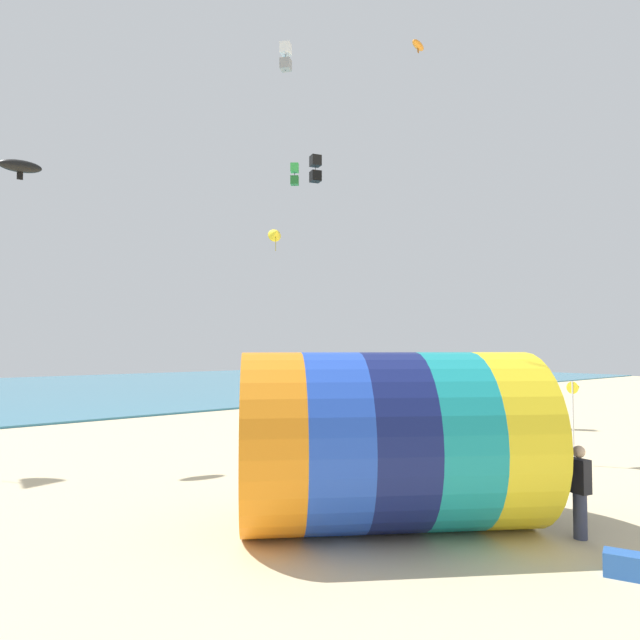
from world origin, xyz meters
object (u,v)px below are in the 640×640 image
Objects in this scene: kite_black_box at (315,169)px; beach_flag at (576,391)px; kite_yellow_delta at (276,233)px; kite_white_box at (286,57)px; kite_black_parafoil at (20,166)px; giant_inflatable_tube at (389,440)px; kite_green_box at (295,174)px; kite_orange_parafoil at (418,45)px; cooler_box at (623,564)px; kite_handler at (580,491)px.

kite_black_box is 0.64× the size of beach_flag.
kite_white_box is at bearing -44.20° from kite_yellow_delta.
kite_black_box is 5.18m from kite_yellow_delta.
beach_flag is at bearing -90.40° from kite_white_box.
kite_black_parafoil is 16.57m from kite_black_box.
giant_inflatable_tube is 4.42× the size of kite_white_box.
kite_black_parafoil is at bearing 138.33° from beach_flag.
kite_black_parafoil is at bearing -173.91° from kite_green_box.
kite_green_box is (-3.81, 4.13, -5.66)m from kite_orange_parafoil.
kite_yellow_delta is at bearing 135.80° from kite_white_box.
kite_black_box is 1.19× the size of kite_yellow_delta.
kite_black_parafoil is 0.88× the size of kite_white_box.
giant_inflatable_tube reaches higher than cooler_box.
giant_inflatable_tube is 8.62m from beach_flag.
kite_green_box reaches higher than cooler_box.
kite_white_box is (-2.78, 6.22, 1.01)m from kite_orange_parafoil.
kite_white_box reaches higher than kite_yellow_delta.
kite_handler reaches higher than cooler_box.
kite_white_box reaches higher than kite_black_box.
kite_white_box is at bearing 59.93° from giant_inflatable_tube.
kite_handler is at bearing 45.38° from cooler_box.
giant_inflatable_tube reaches higher than beach_flag.
beach_flag is (-2.92, -15.53, -10.95)m from kite_black_box.
kite_white_box is at bearing 114.10° from kite_orange_parafoil.
kite_orange_parafoil reaches higher than beach_flag.
kite_handler is at bearing -110.17° from kite_white_box.
kite_black_box is at bearing 89.74° from kite_orange_parafoil.
kite_orange_parafoil is at bearing -47.27° from kite_green_box.
giant_inflatable_tube is at bearing -71.37° from kite_black_parafoil.
kite_orange_parafoil is (11.47, 8.80, 15.29)m from giant_inflatable_tube.
kite_white_box is at bearing 67.87° from cooler_box.
kite_green_box is (7.66, 12.92, 9.63)m from giant_inflatable_tube.
kite_yellow_delta is 0.53× the size of beach_flag.
kite_white_box reaches higher than cooler_box.
kite_handler is 1.14× the size of kite_white_box.
kite_black_parafoil reaches higher than kite_handler.
cooler_box is at bearing -134.62° from kite_handler.
kite_black_box is at bearing 63.53° from kite_handler.
kite_white_box is at bearing 69.83° from kite_handler.
kite_white_box is (8.69, 15.02, 16.30)m from giant_inflatable_tube.
kite_white_box is 0.95× the size of kite_black_box.
kite_orange_parafoil is 7.98m from kite_green_box.
kite_black_parafoil is 15.86m from kite_white_box.
giant_inflatable_tube is 6.17× the size of kite_green_box.
kite_white_box is 26.97m from cooler_box.
kite_green_box is at bearing -116.18° from kite_white_box.
beach_flag is at bearing 29.66° from cooler_box.
kite_black_box is 19.22m from beach_flag.
kite_white_box reaches higher than kite_green_box.
kite_black_box is 25.86m from cooler_box.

